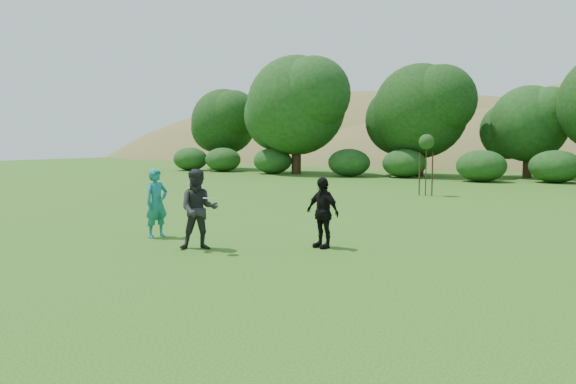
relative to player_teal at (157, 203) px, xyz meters
The scene contains 8 objects.
ground 2.61m from the player_teal, ahead, with size 120.00×120.00×0.00m, color #19470C.
player_teal is the anchor object (origin of this frame).
player_grey 2.14m from the player_teal, 20.35° to the right, with size 0.92×0.72×1.89m, color #242426.
player_black 4.52m from the player_teal, 11.28° to the left, with size 0.99×0.41×1.69m, color black.
frisbee 2.75m from the player_teal, 22.09° to the right, with size 0.27×0.27×0.06m.
sapling 15.05m from the player_teal, 78.61° to the left, with size 0.70×0.70×2.85m.
hillside 69.41m from the player_teal, 88.43° to the left, with size 150.00×72.00×52.00m.
tree_row 29.24m from the player_teal, 78.73° to the left, with size 53.92×10.38×9.62m.
Camera 1 is at (7.86, -10.74, 2.55)m, focal length 35.00 mm.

